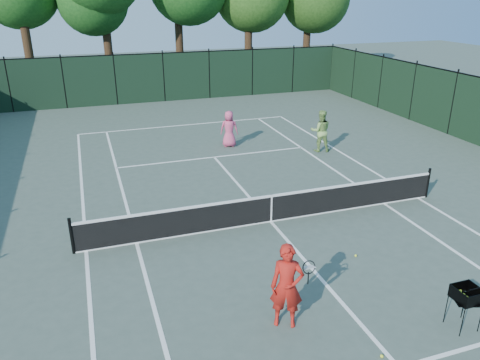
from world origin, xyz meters
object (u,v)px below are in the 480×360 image
object	(u,v)px
player_green	(321,131)
coach	(287,286)
loose_ball_near_cart	(382,356)
ball_hopper	(467,294)
player_pink	(229,129)
loose_ball_midcourt	(356,256)

from	to	relation	value
player_green	coach	bearing A→B (deg)	75.88
player_green	loose_ball_near_cart	xyz separation A→B (m)	(-4.83, -11.77, -0.89)
ball_hopper	loose_ball_near_cart	size ratio (longest dim) A/B	14.39
player_pink	ball_hopper	xyz separation A→B (m)	(0.89, -13.48, -0.00)
player_green	loose_ball_near_cart	distance (m)	12.76
player_green	loose_ball_near_cart	size ratio (longest dim) A/B	27.17
loose_ball_near_cart	player_green	bearing A→B (deg)	67.67
coach	ball_hopper	distance (m)	3.72
player_pink	loose_ball_midcourt	bearing A→B (deg)	111.17
coach	loose_ball_midcourt	xyz separation A→B (m)	(2.91, 1.88, -0.92)
player_pink	loose_ball_near_cart	bearing A→B (deg)	104.35
player_pink	ball_hopper	bearing A→B (deg)	113.25
ball_hopper	loose_ball_midcourt	xyz separation A→B (m)	(-0.58, 3.18, -0.79)
player_pink	player_green	bearing A→B (deg)	171.11
ball_hopper	loose_ball_near_cart	distance (m)	2.27
loose_ball_near_cart	loose_ball_midcourt	world-z (taller)	same
player_pink	player_green	world-z (taller)	player_green
player_green	loose_ball_near_cart	bearing A→B (deg)	84.77
loose_ball_midcourt	ball_hopper	bearing A→B (deg)	-79.62
coach	player_green	size ratio (longest dim) A/B	1.03
ball_hopper	coach	bearing A→B (deg)	178.99
loose_ball_near_cart	loose_ball_midcourt	distance (m)	3.75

